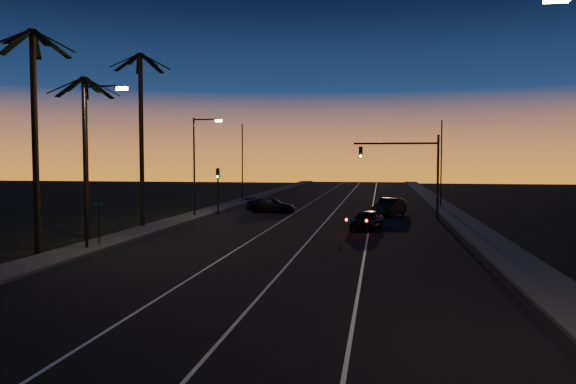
% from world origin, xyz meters
% --- Properties ---
extents(road, '(20.00, 170.00, 0.01)m').
position_xyz_m(road, '(0.00, 30.00, 0.01)').
color(road, black).
rests_on(road, ground).
extents(sidewalk_left, '(2.40, 170.00, 0.16)m').
position_xyz_m(sidewalk_left, '(-11.20, 30.00, 0.08)').
color(sidewalk_left, '#3B3B38').
rests_on(sidewalk_left, ground).
extents(sidewalk_right, '(2.40, 170.00, 0.16)m').
position_xyz_m(sidewalk_right, '(11.20, 30.00, 0.08)').
color(sidewalk_right, '#3B3B38').
rests_on(sidewalk_right, ground).
extents(lane_stripe_left, '(0.12, 160.00, 0.01)m').
position_xyz_m(lane_stripe_left, '(-3.00, 30.00, 0.02)').
color(lane_stripe_left, silver).
rests_on(lane_stripe_left, road).
extents(lane_stripe_mid, '(0.12, 160.00, 0.01)m').
position_xyz_m(lane_stripe_mid, '(0.50, 30.00, 0.02)').
color(lane_stripe_mid, silver).
rests_on(lane_stripe_mid, road).
extents(lane_stripe_right, '(0.12, 160.00, 0.01)m').
position_xyz_m(lane_stripe_right, '(4.00, 30.00, 0.02)').
color(lane_stripe_right, silver).
rests_on(lane_stripe_right, road).
extents(palm_near, '(4.25, 4.16, 11.53)m').
position_xyz_m(palm_near, '(-12.60, 18.00, 7.07)').
color(palm_near, black).
rests_on(palm_near, ground).
extents(palm_mid, '(4.25, 4.16, 10.03)m').
position_xyz_m(palm_mid, '(-13.20, 24.00, 6.25)').
color(palm_mid, black).
rests_on(palm_mid, ground).
extents(palm_far, '(4.25, 4.16, 12.53)m').
position_xyz_m(palm_far, '(-12.20, 30.00, 7.61)').
color(palm_far, black).
rests_on(palm_far, ground).
extents(streetlight_left_near, '(2.55, 0.26, 9.00)m').
position_xyz_m(streetlight_left_near, '(-10.70, 20.00, 5.32)').
color(streetlight_left_near, black).
rests_on(streetlight_left_near, ground).
extents(streetlight_left_far, '(2.55, 0.26, 8.50)m').
position_xyz_m(streetlight_left_far, '(-10.69, 38.00, 5.06)').
color(streetlight_left_far, black).
rests_on(streetlight_left_far, ground).
extents(street_sign, '(0.70, 0.06, 2.60)m').
position_xyz_m(street_sign, '(-10.80, 21.00, 1.66)').
color(street_sign, black).
rests_on(street_sign, ground).
extents(signal_mast, '(7.10, 0.41, 7.00)m').
position_xyz_m(signal_mast, '(7.14, 39.99, 4.78)').
color(signal_mast, black).
rests_on(signal_mast, ground).
extents(signal_post, '(0.28, 0.37, 4.20)m').
position_xyz_m(signal_post, '(-9.50, 39.98, 2.89)').
color(signal_post, black).
rests_on(signal_post, ground).
extents(far_pole_left, '(0.14, 0.14, 9.00)m').
position_xyz_m(far_pole_left, '(-11.00, 55.00, 4.50)').
color(far_pole_left, black).
rests_on(far_pole_left, ground).
extents(far_pole_right, '(0.14, 0.14, 9.00)m').
position_xyz_m(far_pole_right, '(11.00, 52.00, 4.50)').
color(far_pole_right, black).
rests_on(far_pole_right, ground).
extents(lead_car, '(2.70, 4.81, 1.39)m').
position_xyz_m(lead_car, '(3.85, 31.42, 0.71)').
color(lead_car, black).
rests_on(lead_car, road).
extents(right_car, '(3.21, 5.01, 1.56)m').
position_xyz_m(right_car, '(5.59, 41.32, 0.79)').
color(right_car, black).
rests_on(right_car, road).
extents(cross_car, '(4.95, 2.96, 1.34)m').
position_xyz_m(cross_car, '(-5.27, 42.86, 0.68)').
color(cross_car, black).
rests_on(cross_car, road).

